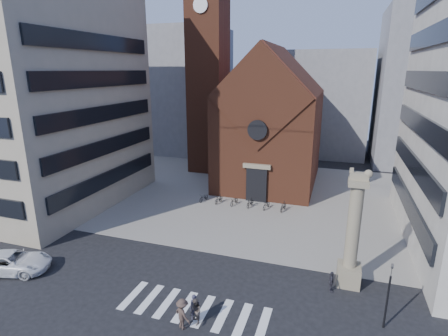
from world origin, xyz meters
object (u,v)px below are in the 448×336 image
(white_car, at_px, (11,262))
(lion_column, at_px, (352,240))
(traffic_light, at_px, (388,294))
(pedestrian_1, at_px, (196,312))
(scooter_0, at_px, (204,197))
(pedestrian_2, at_px, (331,282))
(pedestrian_0, at_px, (195,307))

(white_car, bearing_deg, lion_column, -93.19)
(traffic_light, relative_size, white_car, 0.75)
(pedestrian_1, height_order, scooter_0, pedestrian_1)
(pedestrian_1, xyz_separation_m, pedestrian_2, (7.69, 5.91, -0.07))
(traffic_light, height_order, scooter_0, traffic_light)
(traffic_light, distance_m, pedestrian_1, 11.39)
(scooter_0, bearing_deg, pedestrian_2, -30.22)
(traffic_light, xyz_separation_m, pedestrian_1, (-10.83, -3.20, -1.46))
(traffic_light, height_order, pedestrian_1, traffic_light)
(pedestrian_1, xyz_separation_m, scooter_0, (-6.98, 19.16, -0.32))
(pedestrian_1, bearing_deg, scooter_0, 161.82)
(pedestrian_0, bearing_deg, lion_column, 8.40)
(lion_column, height_order, pedestrian_1, lion_column)
(pedestrian_0, distance_m, pedestrian_2, 9.66)
(pedestrian_2, bearing_deg, lion_column, -50.14)
(lion_column, xyz_separation_m, pedestrian_1, (-8.84, -7.20, -2.63))
(pedestrian_0, distance_m, pedestrian_1, 0.44)
(white_car, xyz_separation_m, scooter_0, (8.57, 18.28, -0.28))
(traffic_light, xyz_separation_m, pedestrian_2, (-3.14, 2.71, -1.53))
(lion_column, xyz_separation_m, traffic_light, (1.99, -4.00, -1.17))
(pedestrian_2, bearing_deg, traffic_light, -139.36)
(pedestrian_1, distance_m, pedestrian_2, 9.70)
(white_car, distance_m, pedestrian_1, 15.57)
(white_car, height_order, pedestrian_1, pedestrian_1)
(traffic_light, bearing_deg, pedestrian_0, -165.65)
(lion_column, height_order, white_car, lion_column)
(white_car, bearing_deg, pedestrian_1, -110.96)
(traffic_light, distance_m, scooter_0, 23.98)
(pedestrian_0, bearing_deg, pedestrian_2, 6.37)
(lion_column, distance_m, white_car, 25.34)
(white_car, distance_m, scooter_0, 20.19)
(scooter_0, bearing_deg, traffic_light, -30.00)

